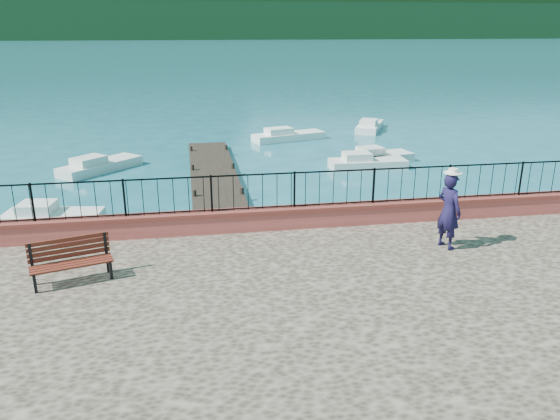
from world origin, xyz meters
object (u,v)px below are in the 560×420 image
object	(u,v)px
boat_4	(289,133)
boat_5	(370,124)
park_bench	(72,269)
boat_0	(52,213)
person	(449,211)
boat_3	(100,162)
boat_2	(379,154)
boat_1	(368,160)

from	to	relation	value
boat_4	boat_5	distance (m)	6.24
park_bench	boat_0	distance (m)	7.63
park_bench	boat_0	bearing A→B (deg)	89.69
person	boat_0	bearing A→B (deg)	37.18
boat_4	boat_3	bearing A→B (deg)	-166.78
boat_2	boat_3	bearing A→B (deg)	167.25
boat_2	boat_4	distance (m)	6.99
boat_0	boat_3	xyz separation A→B (m)	(0.58, 7.27, 0.00)
park_bench	person	size ratio (longest dim) A/B	0.93
boat_2	boat_1	bearing A→B (deg)	-140.47
person	boat_5	world-z (taller)	person
boat_0	boat_2	bearing A→B (deg)	34.15
boat_0	person	bearing A→B (deg)	-23.99
boat_1	boat_5	xyz separation A→B (m)	(3.32, 9.59, 0.00)
boat_1	boat_2	size ratio (longest dim) A/B	1.08
boat_0	boat_4	bearing A→B (deg)	58.92
boat_2	boat_3	size ratio (longest dim) A/B	0.83
person	boat_2	distance (m)	14.07
park_bench	boat_5	size ratio (longest dim) A/B	0.46
park_bench	boat_1	xyz separation A→B (m)	(10.93, 12.90, -1.08)
boat_1	boat_2	distance (m)	1.49
boat_1	boat_5	size ratio (longest dim) A/B	0.93
boat_2	boat_3	distance (m)	13.40
boat_0	boat_3	distance (m)	7.29
boat_4	boat_2	bearing A→B (deg)	-76.87
boat_1	person	bearing A→B (deg)	-99.15
park_bench	boat_3	world-z (taller)	park_bench
boat_0	boat_1	xyz separation A→B (m)	(13.01, 5.63, 0.00)
person	boat_1	size ratio (longest dim) A/B	0.53
person	boat_1	distance (m)	12.77
boat_0	boat_2	distance (m)	15.52
boat_2	park_bench	bearing A→B (deg)	-140.90
park_bench	boat_3	distance (m)	14.65
park_bench	boat_1	world-z (taller)	park_bench
person	boat_1	bearing A→B (deg)	-30.55
boat_0	boat_2	world-z (taller)	same
park_bench	person	distance (m)	8.78
person	boat_3	size ratio (longest dim) A/B	0.47
boat_0	boat_4	xyz separation A→B (m)	(10.55, 12.88, 0.00)
boat_0	boat_1	distance (m)	14.18
boat_1	boat_5	bearing A→B (deg)	71.74
boat_0	boat_3	bearing A→B (deg)	93.72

